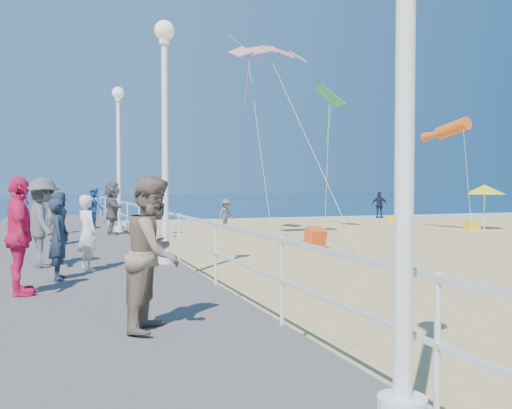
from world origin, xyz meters
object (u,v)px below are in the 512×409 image
object	(u,v)px
beach_umbrella	(485,189)
beach_chair_left	(393,219)
beach_walker_b	(380,205)
toddler_held	(94,207)
lamp_post_mid	(165,115)
beach_chair_right	(472,225)
spectator_4	(59,218)
beach_walker_a	(226,214)
spectator_5	(112,208)
spectator_1	(154,253)
spectator_6	(53,209)
spectator_3	(19,236)
spectator_0	(59,239)
spectator_2	(43,222)
box_kite	(315,239)
beach_walker_c	(112,216)
woman_holding_toddler	(87,233)
lamp_post_far	(118,143)

from	to	relation	value
beach_umbrella	beach_chair_left	bearing A→B (deg)	100.09
beach_umbrella	beach_walker_b	bearing A→B (deg)	86.90
toddler_held	beach_chair_left	world-z (taller)	toddler_held
lamp_post_mid	beach_chair_right	world-z (taller)	lamp_post_mid
spectator_4	beach_walker_a	bearing A→B (deg)	-37.94
spectator_5	spectator_1	bearing A→B (deg)	179.56
spectator_6	beach_chair_right	world-z (taller)	spectator_6
spectator_3	beach_chair_right	bearing A→B (deg)	-63.66
lamp_post_mid	spectator_6	distance (m)	9.18
lamp_post_mid	toddler_held	xyz separation A→B (m)	(-1.54, -0.44, -1.99)
spectator_0	spectator_2	bearing A→B (deg)	14.32
lamp_post_mid	box_kite	distance (m)	8.31
beach_chair_left	spectator_6	bearing A→B (deg)	-160.32
beach_walker_b	spectator_5	bearing A→B (deg)	54.15
spectator_3	beach_walker_b	distance (m)	29.80
lamp_post_mid	spectator_0	world-z (taller)	lamp_post_mid
toddler_held	beach_walker_c	world-z (taller)	toddler_held
spectator_1	beach_walker_c	bearing A→B (deg)	23.95
spectator_2	lamp_post_mid	bearing A→B (deg)	-107.64
spectator_0	beach_chair_right	world-z (taller)	spectator_0
spectator_4	spectator_2	bearing A→B (deg)	178.64
woman_holding_toddler	toddler_held	bearing A→B (deg)	-69.91
beach_walker_b	spectator_3	bearing A→B (deg)	69.22
beach_walker_a	beach_chair_right	bearing A→B (deg)	-54.47
toddler_held	beach_umbrella	size ratio (longest dim) A/B	0.40
spectator_2	beach_umbrella	world-z (taller)	spectator_2
spectator_2	beach_walker_b	bearing A→B (deg)	-58.52
box_kite	spectator_4	bearing A→B (deg)	173.84
spectator_0	beach_walker_b	distance (m)	28.36
lamp_post_far	toddler_held	world-z (taller)	lamp_post_far
spectator_6	beach_walker_c	world-z (taller)	spectator_6
beach_walker_c	beach_chair_left	bearing A→B (deg)	62.65
toddler_held	beach_chair_right	world-z (taller)	toddler_held
box_kite	beach_chair_left	distance (m)	14.25
spectator_3	spectator_6	xyz separation A→B (m)	(0.55, 11.42, -0.04)
spectator_2	spectator_6	size ratio (longest dim) A/B	1.05
box_kite	beach_umbrella	bearing A→B (deg)	17.59
toddler_held	spectator_3	xyz separation A→B (m)	(-1.31, -2.42, -0.34)
lamp_post_far	beach_umbrella	size ratio (longest dim) A/B	2.49
spectator_0	spectator_1	distance (m)	4.37
woman_holding_toddler	beach_umbrella	size ratio (longest dim) A/B	0.72
woman_holding_toddler	beach_walker_b	distance (m)	27.36
lamp_post_mid	spectator_0	size ratio (longest dim) A/B	3.59
woman_holding_toddler	beach_umbrella	distance (m)	20.93
spectator_2	spectator_6	xyz separation A→B (m)	(0.24, 8.30, -0.05)
spectator_4	beach_chair_left	xyz separation A→B (m)	(17.95, 10.00, -0.96)
spectator_4	box_kite	xyz separation A→B (m)	(8.10, -0.29, -0.86)
beach_walker_b	beach_walker_c	bearing A→B (deg)	42.49
woman_holding_toddler	beach_chair_right	bearing A→B (deg)	-86.00
lamp_post_far	spectator_2	bearing A→B (deg)	-106.19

